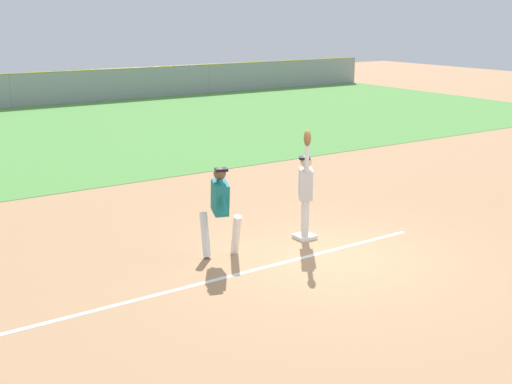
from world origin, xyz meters
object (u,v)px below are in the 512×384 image
runner (220,205)px  baseball (305,157)px  parked_car_black (78,81)px  parked_car_tan (165,76)px  fielder (306,186)px  first_base (305,236)px

runner → baseball: baseball is taller
runner → parked_car_black: bearing=94.2°
runner → parked_car_tan: (12.06, 27.55, -0.32)m
fielder → parked_car_tan: (10.13, 27.63, -0.45)m
runner → fielder: bearing=15.0°
baseball → parked_car_tan: 29.39m
first_base → runner: bearing=177.8°
baseball → parked_car_tan: baseball is taller
runner → parked_car_black: (6.49, 27.57, -0.32)m
parked_car_black → parked_car_tan: 5.57m
fielder → parked_car_black: (4.55, 27.65, -0.45)m
fielder → parked_car_black: bearing=-65.5°
first_base → runner: runner is taller
baseball → first_base: bearing=-105.6°
runner → parked_car_black: size_ratio=0.38×
baseball → parked_car_tan: bearing=69.9°
fielder → runner: (-1.93, 0.08, -0.12)m
first_base → parked_car_black: parked_car_black is taller
runner → parked_car_tan: runner is taller
runner → baseball: bearing=16.7°
fielder → baseball: size_ratio=30.81×
first_base → parked_car_black: (4.55, 27.65, 0.63)m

